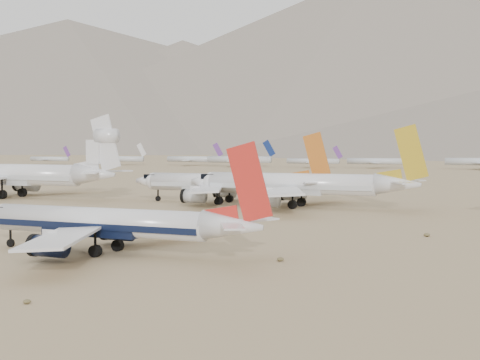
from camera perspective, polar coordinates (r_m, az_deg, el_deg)
The scene contains 5 objects.
ground at distance 91.40m, azimuth -11.56°, elevation -5.95°, with size 7000.00×7000.00×0.00m, color #7D6649.
main_airliner at distance 87.91m, azimuth -11.00°, elevation -3.66°, with size 41.36×40.39×14.59m.
row2_gold_tail at distance 150.74m, azimuth 5.15°, elevation -0.41°, with size 52.15×51.00×18.57m.
row2_orange_tail at distance 160.93m, azimuth -1.15°, elevation -0.32°, with size 48.11×47.06×17.16m.
row2_white_trijet at distance 187.44m, azimuth -18.51°, elevation 0.46°, with size 61.67×60.27×21.85m.
Camera 1 is at (50.81, -74.65, 14.13)m, focal length 50.00 mm.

